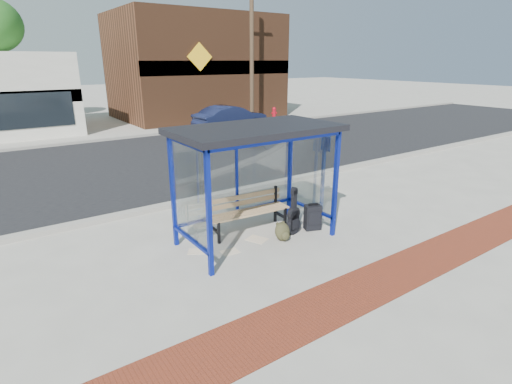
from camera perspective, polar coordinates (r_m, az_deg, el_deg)
ground at (r=8.56m, az=0.06°, el=-6.82°), size 120.00×120.00×0.00m
brick_paver_strip at (r=6.86m, az=12.97°, el=-14.23°), size 60.00×1.00×0.01m
curb_near at (r=10.87m, az=-8.70°, el=-1.10°), size 60.00×0.25×0.12m
street_asphalt at (r=15.46m, az=-17.17°, el=3.92°), size 60.00×10.00×0.00m
curb_far at (r=20.28m, az=-21.76°, el=6.89°), size 60.00×0.25×0.12m
far_sidewalk at (r=22.12m, az=-22.94°, el=7.46°), size 60.00×4.00×0.01m
bus_shelter at (r=7.97m, az=-0.23°, el=6.97°), size 3.30×1.80×2.42m
storefront_brown at (r=27.79m, az=-8.60°, el=17.26°), size 10.00×7.08×6.40m
tree_right at (r=33.08m, az=-4.23°, el=21.46°), size 3.60×3.60×7.03m
utility_pole_east at (r=23.90m, az=-0.61°, el=19.48°), size 1.60×0.24×8.00m
bench at (r=8.80m, az=-1.25°, el=-2.55°), size 1.90×0.58×0.89m
guitar_bag at (r=8.73m, az=5.38°, el=-3.74°), size 0.38×0.16×1.02m
suitcase at (r=9.04m, az=8.10°, el=-3.61°), size 0.42×0.34×0.63m
backpack at (r=8.47m, az=3.85°, el=-5.73°), size 0.36×0.33×0.40m
sign_post at (r=9.48m, az=9.64°, el=3.50°), size 0.08×0.28×2.23m
newspaper_a at (r=8.15m, az=-8.48°, el=-8.39°), size 0.43×0.41×0.01m
newspaper_b at (r=8.06m, az=-3.73°, el=-8.53°), size 0.37×0.30×0.01m
newspaper_c at (r=8.57m, az=0.13°, el=-6.78°), size 0.47×0.51×0.01m
parked_car at (r=21.74m, az=-3.64°, el=10.49°), size 4.21×1.79×1.35m
fire_hydrant at (r=25.73m, az=2.60°, el=11.20°), size 0.37×0.24×0.82m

